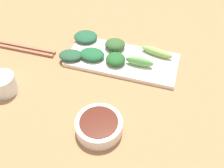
{
  "coord_description": "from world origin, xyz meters",
  "views": [
    {
      "loc": [
        -0.44,
        -0.11,
        0.52
      ],
      "look_at": [
        -0.02,
        0.01,
        0.05
      ],
      "focal_mm": 41.96,
      "sensor_mm": 36.0,
      "label": 1
    }
  ],
  "objects_px": {
    "sauce_bowl": "(99,126)",
    "serving_plate": "(122,60)",
    "chopsticks": "(19,48)",
    "tea_cup": "(3,84)"
  },
  "relations": [
    {
      "from": "serving_plate",
      "to": "tea_cup",
      "type": "distance_m",
      "value": 0.32
    },
    {
      "from": "sauce_bowl",
      "to": "tea_cup",
      "type": "height_order",
      "value": "tea_cup"
    },
    {
      "from": "chopsticks",
      "to": "serving_plate",
      "type": "bearing_deg",
      "value": -84.64
    },
    {
      "from": "sauce_bowl",
      "to": "serving_plate",
      "type": "relative_size",
      "value": 0.34
    },
    {
      "from": "sauce_bowl",
      "to": "chopsticks",
      "type": "xyz_separation_m",
      "value": [
        0.2,
        0.32,
        -0.01
      ]
    },
    {
      "from": "serving_plate",
      "to": "sauce_bowl",
      "type": "bearing_deg",
      "value": -177.32
    },
    {
      "from": "chopsticks",
      "to": "tea_cup",
      "type": "xyz_separation_m",
      "value": [
        -0.16,
        -0.06,
        0.02
      ]
    },
    {
      "from": "sauce_bowl",
      "to": "chopsticks",
      "type": "height_order",
      "value": "sauce_bowl"
    },
    {
      "from": "serving_plate",
      "to": "chopsticks",
      "type": "relative_size",
      "value": 1.34
    },
    {
      "from": "sauce_bowl",
      "to": "tea_cup",
      "type": "bearing_deg",
      "value": 80.57
    }
  ]
}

